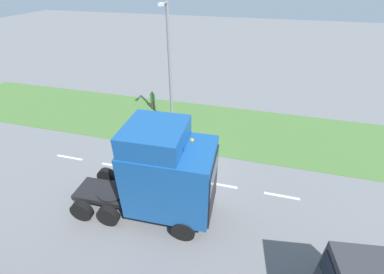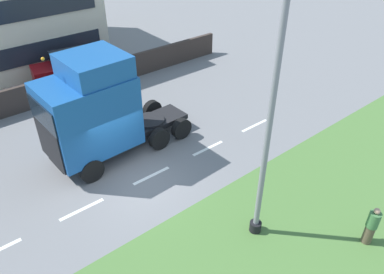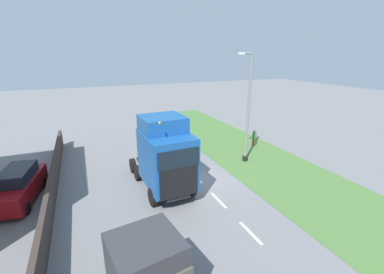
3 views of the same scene
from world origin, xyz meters
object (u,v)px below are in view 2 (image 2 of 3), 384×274
parked_car (73,67)px  lamp_post (265,143)px  lorry_cab (94,111)px  pedestrian (371,226)px

parked_car → lamp_post: size_ratio=0.59×
lorry_cab → parked_car: bearing=-19.0°
lorry_cab → parked_car: (8.18, -2.46, -1.45)m
lamp_post → pedestrian: (-2.83, -2.64, -3.06)m
pedestrian → parked_car: bearing=7.4°
lorry_cab → pedestrian: 11.43m
parked_car → pedestrian: (-18.40, -2.39, -0.20)m
lorry_cab → parked_car: size_ratio=1.36×
lamp_post → lorry_cab: bearing=16.7°
lamp_post → pedestrian: size_ratio=5.32×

